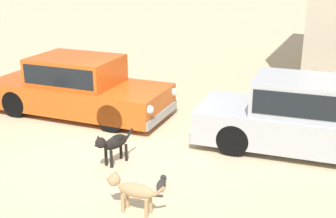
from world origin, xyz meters
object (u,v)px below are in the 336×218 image
(parked_sedan_nearest, at_px, (78,86))
(stray_cat, at_px, (161,184))
(parked_sedan_second, at_px, (303,116))
(stray_dog_spotted, at_px, (113,143))
(stray_dog_tan, at_px, (131,189))

(parked_sedan_nearest, bearing_deg, stray_cat, -39.24)
(parked_sedan_nearest, xyz_separation_m, parked_sedan_second, (5.55, -0.04, 0.02))
(parked_sedan_second, height_order, stray_cat, parked_sedan_second)
(parked_sedan_nearest, xyz_separation_m, stray_dog_spotted, (2.32, -2.26, -0.28))
(parked_sedan_second, xyz_separation_m, stray_cat, (-1.98, -2.71, -0.67))
(parked_sedan_second, bearing_deg, stray_dog_spotted, -149.56)
(stray_cat, bearing_deg, parked_sedan_nearest, 38.92)
(stray_dog_spotted, bearing_deg, parked_sedan_nearest, -117.44)
(stray_dog_tan, xyz_separation_m, stray_cat, (0.13, 0.87, -0.32))
(parked_sedan_nearest, distance_m, stray_dog_tan, 5.01)
(parked_sedan_nearest, relative_size, stray_dog_tan, 4.58)
(parked_sedan_nearest, bearing_deg, stray_dog_tan, -48.10)
(parked_sedan_second, distance_m, stray_dog_tan, 4.17)
(parked_sedan_second, relative_size, stray_dog_tan, 4.40)
(stray_dog_spotted, bearing_deg, stray_cat, 85.11)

